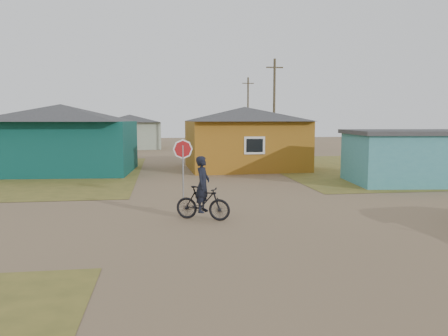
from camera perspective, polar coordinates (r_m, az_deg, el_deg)
The scene contains 12 objects.
ground at distance 13.82m, azimuth 3.39°, elevation -6.73°, with size 120.00×120.00×0.00m, color #7F6549.
grass_ne at distance 31.22m, azimuth 24.25°, elevation 0.10°, with size 20.00×18.00×0.00m, color olive.
house_teal at distance 27.33m, azimuth -20.44°, elevation 3.75°, with size 8.93×7.08×4.00m.
house_yellow at distance 27.70m, azimuth 2.69°, elevation 4.07°, with size 7.72×6.76×3.90m.
shed_turquoise at distance 23.23m, azimuth 23.58°, elevation 1.38°, with size 6.71×4.93×2.60m.
house_pale_west at distance 47.31m, azimuth -12.19°, elevation 4.74°, with size 7.04×6.15×3.60m.
house_beige_east at distance 54.70m, azimuth 5.30°, elevation 5.07°, with size 6.95×6.05×3.60m.
house_pale_north at distance 60.27m, azimuth -19.03°, elevation 4.77°, with size 6.28×5.81×3.40m.
utility_pole_near at distance 36.38m, azimuth 6.57°, elevation 7.96°, with size 1.40×0.20×8.00m.
utility_pole_far at distance 52.20m, azimuth 3.15°, elevation 7.52°, with size 1.40×0.20×8.00m.
stop_sign at distance 16.99m, azimuth -5.39°, elevation 1.69°, with size 0.75×0.26×2.36m.
cyclist at distance 13.63m, azimuth -2.78°, elevation -3.78°, with size 1.82×1.18×2.00m.
Camera 1 is at (-2.71, -13.18, 3.15)m, focal length 35.00 mm.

